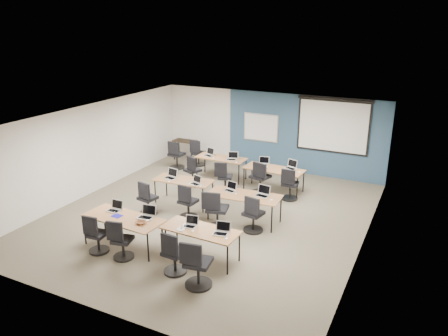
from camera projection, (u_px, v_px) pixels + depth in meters
The scene contains 58 objects.
floor at pixel (209, 215), 11.84m from camera, with size 8.00×9.00×0.02m, color #6B6354.
ceiling at pixel (208, 118), 10.97m from camera, with size 8.00×9.00×0.02m, color white.
wall_back at pixel (270, 131), 15.23m from camera, with size 8.00×0.04×2.70m, color beige.
wall_front at pixel (87, 243), 7.59m from camera, with size 8.00×0.04×2.70m, color beige.
wall_left at pixel (91, 149), 13.08m from camera, with size 0.04×9.00×2.70m, color beige.
wall_right at pixel (367, 194), 9.73m from camera, with size 0.04×9.00×2.70m, color beige.
blue_accent_panel at pixel (304, 135), 14.68m from camera, with size 5.50×0.04×2.70m, color #3D5977.
whiteboard at pixel (261, 128), 15.26m from camera, with size 1.28×0.03×0.98m.
projector_screen at pixel (333, 123), 14.05m from camera, with size 2.40×0.10×1.82m.
training_table_front_left at pixel (124, 219), 10.03m from camera, with size 1.93×0.80×0.73m.
training_table_front_right at pixel (200, 231), 9.47m from camera, with size 1.72×0.72×0.73m.
training_table_mid_left at pixel (183, 181), 12.37m from camera, with size 1.69×0.70×0.73m.
training_table_mid_right at pixel (244, 196), 11.31m from camera, with size 1.91×0.79×0.73m.
training_table_back_left at pixel (221, 159), 14.37m from camera, with size 1.67×0.69×0.73m.
training_table_back_right at pixel (274, 170), 13.30m from camera, with size 1.83×0.76×0.73m.
laptop_0 at pixel (115, 208), 10.36m from camera, with size 0.32×0.27×0.24m.
mouse_0 at pixel (115, 212), 10.26m from camera, with size 0.05×0.09×0.03m, color white.
task_chair_0 at pixel (96, 237), 9.83m from camera, with size 0.46×0.46×0.95m.
laptop_1 at pixel (147, 214), 10.02m from camera, with size 0.36×0.30×0.27m.
mouse_1 at pixel (147, 220), 9.84m from camera, with size 0.07×0.11×0.04m, color white.
task_chair_1 at pixel (121, 243), 9.57m from camera, with size 0.46×0.46×0.95m.
laptop_2 at pixel (190, 224), 9.58m from camera, with size 0.30×0.25×0.23m.
mouse_2 at pixel (193, 231), 9.36m from camera, with size 0.06×0.09×0.03m, color white.
task_chair_2 at pixel (173, 257), 9.00m from camera, with size 0.49×0.49×0.97m.
laptop_3 at pixel (222, 231), 9.25m from camera, with size 0.32×0.27×0.25m.
mouse_3 at pixel (226, 239), 9.02m from camera, with size 0.06×0.10×0.04m, color white.
task_chair_3 at pixel (197, 268), 8.54m from camera, with size 0.55×0.55×1.03m.
laptop_4 at pixel (171, 176), 12.49m from camera, with size 0.35×0.30×0.27m.
mouse_4 at pixel (169, 181), 12.20m from camera, with size 0.06×0.10×0.04m, color white.
task_chair_4 at pixel (147, 201), 11.76m from camera, with size 0.49×0.49×0.97m.
laptop_5 at pixel (196, 182), 12.03m from camera, with size 0.30×0.25×0.23m.
mouse_5 at pixel (201, 186), 11.86m from camera, with size 0.06×0.10×0.04m, color white.
task_chair_5 at pixel (187, 204), 11.54m from camera, with size 0.49×0.49×0.97m.
laptop_6 at pixel (231, 189), 11.57m from camera, with size 0.30×0.26×0.23m.
mouse_6 at pixel (236, 194), 11.34m from camera, with size 0.06×0.09×0.03m, color white.
task_chair_6 at pixel (216, 213), 10.91m from camera, with size 0.58×0.58×1.05m.
laptop_7 at pixel (263, 193), 11.24m from camera, with size 0.35×0.30×0.26m.
mouse_7 at pixel (271, 200), 10.95m from camera, with size 0.06×0.10×0.04m, color white.
task_chair_7 at pixel (253, 217), 10.79m from camera, with size 0.50×0.50×0.98m.
laptop_8 at pixel (209, 154), 14.54m from camera, with size 0.33×0.28×0.25m.
mouse_8 at pixel (213, 158), 14.25m from camera, with size 0.07×0.10×0.04m, color white.
task_chair_8 at pixel (192, 173), 13.89m from camera, with size 0.53×0.50×0.98m.
laptop_9 at pixel (232, 158), 14.13m from camera, with size 0.33×0.28×0.25m.
mouse_9 at pixel (236, 162), 13.84m from camera, with size 0.06×0.10×0.03m, color white.
task_chair_9 at pixel (224, 179), 13.38m from camera, with size 0.49×0.47×0.96m.
laptop_10 at pixel (263, 163), 13.64m from camera, with size 0.32×0.27×0.25m.
mouse_10 at pixel (267, 167), 13.41m from camera, with size 0.06×0.10×0.04m, color white.
task_chair_10 at pixel (260, 181), 13.14m from camera, with size 0.58×0.57×1.05m.
laptop_11 at pixel (291, 166), 13.29m from camera, with size 0.34×0.29×0.26m.
mouse_11 at pixel (299, 172), 12.95m from camera, with size 0.06×0.10×0.04m, color white.
task_chair_11 at pixel (289, 187), 12.75m from camera, with size 0.50×0.50×0.98m.
blue_mousepad at pixel (117, 216), 10.09m from camera, with size 0.23×0.20×0.01m, color #151191.
snack_bowl at pixel (141, 223), 9.70m from camera, with size 0.22×0.22×0.05m, color brown.
snack_plate at pixel (181, 229), 9.44m from camera, with size 0.17×0.17×0.01m, color white.
coffee_cup at pixel (182, 228), 9.44m from camera, with size 0.05×0.05×0.05m, color white.
utility_table at pixel (185, 143), 16.34m from camera, with size 0.87×0.48×0.75m.
spare_chair_a at pixel (198, 155), 15.74m from camera, with size 0.48×0.48×0.96m.
spare_chair_b at pixel (176, 157), 15.42m from camera, with size 0.54×0.54×1.02m.
Camera 1 is at (5.12, -9.50, 5.04)m, focal length 35.00 mm.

